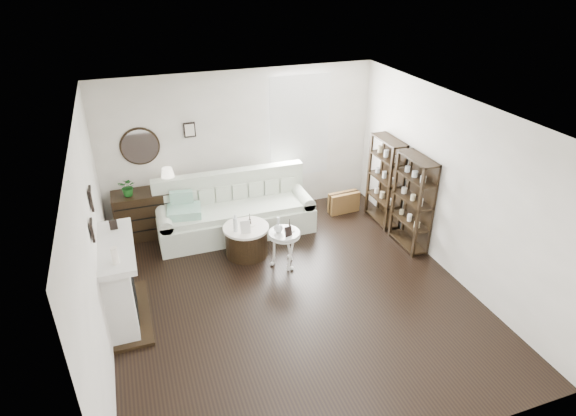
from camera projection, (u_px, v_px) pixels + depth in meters
name	position (u px, v px, depth m)	size (l,w,h in m)	color
room	(280.00, 129.00, 8.76)	(5.50, 5.50, 5.50)	black
fireplace	(120.00, 285.00, 6.36)	(0.50, 1.40, 1.84)	silver
shelf_unit_far	(385.00, 181.00, 8.64)	(0.30, 0.80, 1.60)	black
shelf_unit_near	(412.00, 203.00, 7.89)	(0.30, 0.80, 1.60)	black
sofa	(235.00, 213.00, 8.52)	(2.70, 0.94, 1.05)	beige
quilt	(184.00, 211.00, 8.02)	(0.55, 0.45, 0.14)	#299774
suitcase	(344.00, 202.00, 9.22)	(0.60, 0.20, 0.40)	brown
dresser	(151.00, 213.00, 8.40)	(1.23, 0.53, 0.82)	black
table_lamp	(168.00, 178.00, 8.22)	(0.24, 0.24, 0.38)	white
potted_plant	(128.00, 187.00, 8.00)	(0.29, 0.25, 0.32)	#175218
drum_table	(247.00, 240.00, 7.87)	(0.75, 0.75, 0.52)	black
pedestal_table	(284.00, 235.00, 7.46)	(0.50, 0.50, 0.60)	white
eiffel_drum	(250.00, 220.00, 7.78)	(0.10, 0.10, 0.17)	black
bottle_drum	(235.00, 223.00, 7.56)	(0.07, 0.07, 0.30)	silver
card_frame_drum	(245.00, 227.00, 7.53)	(0.16, 0.01, 0.21)	silver
eiffel_ped	(290.00, 225.00, 7.45)	(0.10, 0.10, 0.17)	black
flask_ped	(278.00, 225.00, 7.37)	(0.14, 0.14, 0.26)	silver
card_frame_ped	(288.00, 231.00, 7.30)	(0.12, 0.01, 0.16)	black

